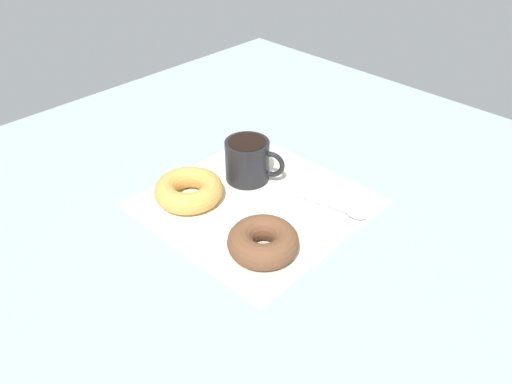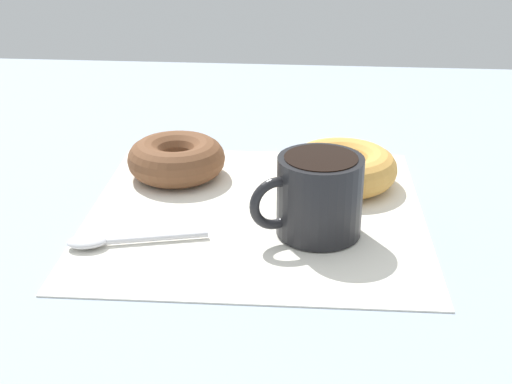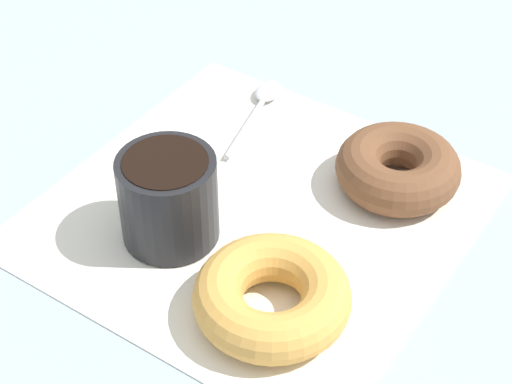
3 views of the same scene
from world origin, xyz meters
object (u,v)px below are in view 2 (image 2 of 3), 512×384
coffee_cup (318,194)px  donut_far (342,168)px  spoon (106,241)px  donut_near_cup (176,159)px

coffee_cup → donut_far: 12.04cm
donut_far → spoon: (15.60, -21.45, -1.45)cm
donut_near_cup → spoon: bearing=-11.6°
donut_near_cup → spoon: donut_near_cup is taller
coffee_cup → spoon: 19.58cm
coffee_cup → donut_near_cup: (-12.31, -15.47, -1.93)cm
spoon → donut_far: bearing=126.0°
donut_near_cup → donut_far: donut_near_cup is taller
coffee_cup → spoon: size_ratio=0.81×
donut_near_cup → donut_far: (0.74, 18.09, -0.10)cm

